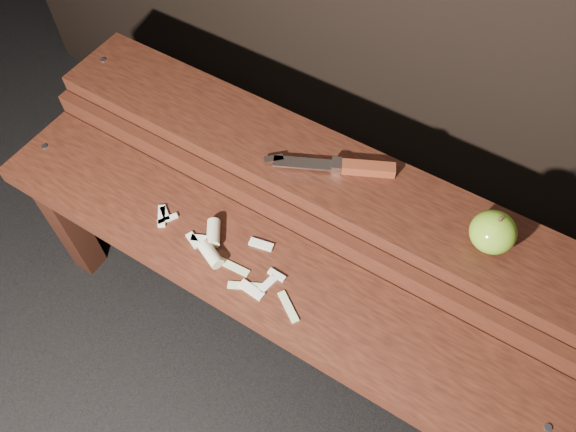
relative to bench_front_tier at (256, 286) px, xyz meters
The scene contains 6 objects.
ground 0.36m from the bench_front_tier, 90.00° to the left, with size 60.00×60.00×0.00m, color black.
bench_front_tier is the anchor object (origin of this frame).
bench_rear_tier 0.23m from the bench_front_tier, 90.00° to the left, with size 1.20×0.21×0.50m.
apple 0.46m from the bench_front_tier, 33.48° to the left, with size 0.08×0.08×0.08m.
knife 0.30m from the bench_front_tier, 75.37° to the left, with size 0.24×0.13×0.02m.
apple_scraps 0.11m from the bench_front_tier, behind, with size 0.37×0.12×0.03m.
Camera 1 is at (0.32, -0.45, 1.36)m, focal length 35.00 mm.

